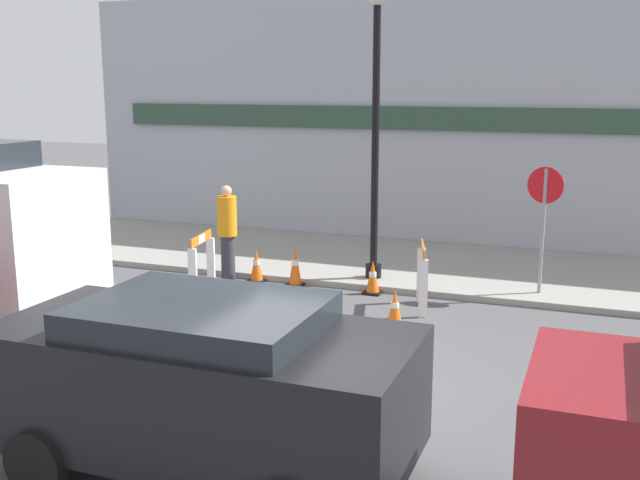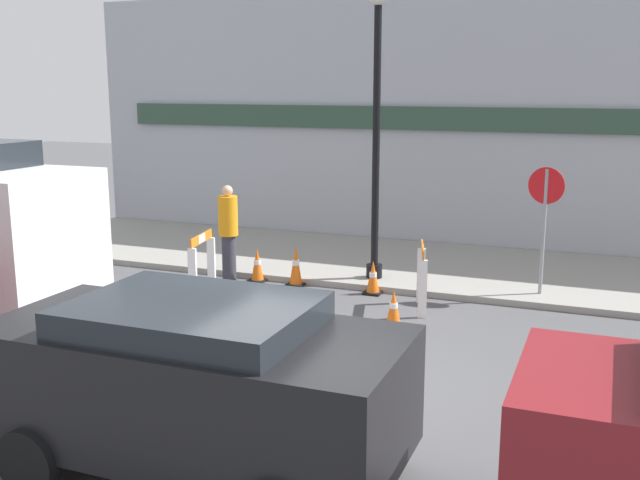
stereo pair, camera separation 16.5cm
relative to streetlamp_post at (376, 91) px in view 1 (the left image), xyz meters
The scene contains 14 objects.
ground_plane 6.16m from the streetlamp_post, 80.57° to the right, with size 60.00×60.00×0.00m, color #4C4C4F.
sidewalk_slab 3.75m from the streetlamp_post, 59.54° to the left, with size 18.00×3.98×0.11m.
storefront_facade 3.65m from the streetlamp_post, 76.46° to the left, with size 18.00×0.22×5.50m.
streetlamp_post is the anchor object (origin of this frame).
stop_sign 3.45m from the streetlamp_post, ahead, with size 0.59×0.16×2.11m.
barricade_0 4.18m from the streetlamp_post, 138.72° to the right, with size 0.28×0.93×1.12m.
barricade_1 3.32m from the streetlamp_post, 46.87° to the right, with size 0.37×0.89×1.06m.
traffic_cone_0 4.37m from the streetlamp_post, 88.34° to the right, with size 0.30×0.30×0.48m.
traffic_cone_1 3.77m from the streetlamp_post, 161.86° to the right, with size 0.30×0.30×0.62m.
traffic_cone_2 3.21m from the streetlamp_post, 74.20° to the right, with size 0.30×0.30×0.58m.
traffic_cone_3 3.37m from the streetlamp_post, 152.20° to the right, with size 0.30×0.30×0.74m.
traffic_cone_4 4.00m from the streetlamp_post, 65.88° to the right, with size 0.30×0.30×0.57m.
person_worker 3.61m from the streetlamp_post, 162.10° to the right, with size 0.47×0.47×1.76m.
parked_car_1 7.42m from the streetlamp_post, 85.91° to the right, with size 3.82×1.90×1.64m.
Camera 1 is at (2.90, -7.49, 3.53)m, focal length 42.00 mm.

